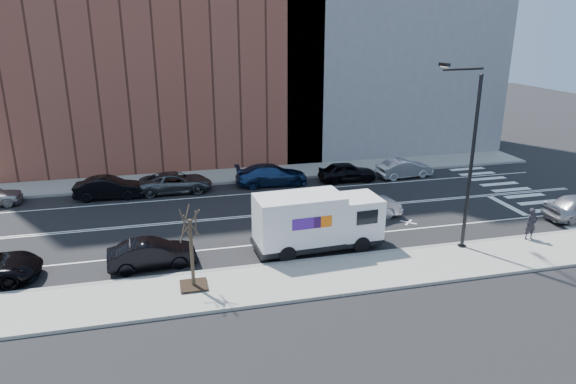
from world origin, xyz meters
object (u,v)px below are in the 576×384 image
fedex_van (317,221)px  driving_sedan (362,206)px  pedestrian (531,224)px  far_parked_b (109,188)px

fedex_van → driving_sedan: 5.41m
driving_sedan → pedestrian: pedestrian is taller
far_parked_b → pedestrian: 26.20m
fedex_van → pedestrian: (11.49, -1.85, -0.57)m
fedex_van → pedestrian: bearing=-12.3°
fedex_van → far_parked_b: fedex_van is taller
driving_sedan → pedestrian: 9.33m
fedex_van → driving_sedan: fedex_van is taller
pedestrian → driving_sedan: bearing=144.6°
pedestrian → far_parked_b: bearing=150.4°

